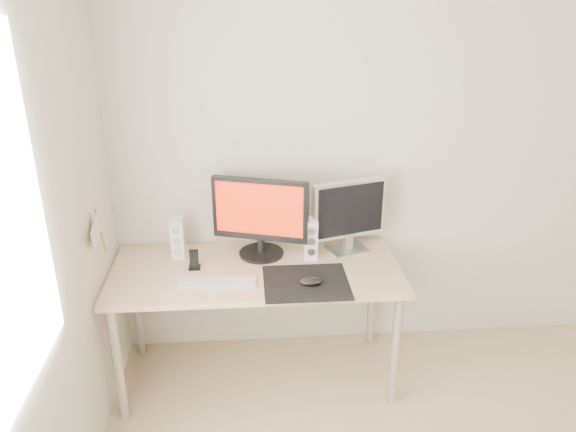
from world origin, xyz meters
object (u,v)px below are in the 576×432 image
speaker_left (178,238)px  keyboard (218,283)px  second_monitor (349,213)px  speaker_right (310,239)px  desk (256,281)px  main_monitor (260,215)px  mouse (311,281)px  phone_dock (194,263)px

speaker_left → keyboard: speaker_left is taller
second_monitor → speaker_right: second_monitor is taller
desk → main_monitor: size_ratio=2.97×
mouse → second_monitor: bearing=55.9°
speaker_left → mouse: bearing=-28.2°
mouse → phone_dock: size_ratio=0.98×
speaker_left → phone_dock: 0.20m
mouse → desk: bearing=143.2°
second_monitor → speaker_left: bearing=-179.8°
desk → keyboard: bearing=-142.4°
phone_dock → second_monitor: bearing=9.9°
mouse → desk: size_ratio=0.07×
speaker_right → main_monitor: bearing=170.1°
desk → phone_dock: bearing=175.7°
main_monitor → speaker_left: (-0.47, 0.02, -0.14)m
mouse → main_monitor: (-0.25, 0.37, 0.23)m
second_monitor → keyboard: 0.86m
desk → speaker_right: 0.39m
desk → phone_dock: 0.36m
speaker_right → desk: bearing=-160.5°
phone_dock → keyboard: bearing=-54.0°
second_monitor → speaker_left: (-0.98, -0.00, -0.12)m
speaker_left → phone_dock: size_ratio=2.06×
main_monitor → second_monitor: main_monitor is taller
main_monitor → speaker_right: main_monitor is taller
second_monitor → speaker_right: (-0.23, -0.07, -0.12)m
mouse → keyboard: (-0.49, 0.05, -0.02)m
speaker_right → phone_dock: bearing=-172.6°
keyboard → speaker_left: bearing=124.9°
mouse → desk: (-0.28, 0.21, -0.10)m
desk → phone_dock: size_ratio=13.88×
mouse → speaker_left: 0.82m
desk → second_monitor: second_monitor is taller
main_monitor → speaker_right: size_ratio=2.27×
desk → main_monitor: bearing=78.3°
keyboard → phone_dock: size_ratio=3.69×
second_monitor → keyboard: size_ratio=1.04×
speaker_left → phone_dock: bearing=-56.3°
speaker_left → keyboard: (0.23, -0.33, -0.11)m
desk → mouse: bearing=-36.8°
main_monitor → phone_dock: bearing=-160.2°
keyboard → phone_dock: 0.23m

